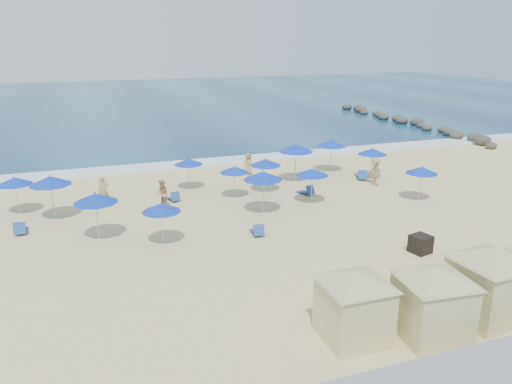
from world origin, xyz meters
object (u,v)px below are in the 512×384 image
cabana_2 (490,274)px  umbrella_10 (372,151)px  rock_jetty (407,122)px  umbrella_7 (266,162)px  cabana_0 (355,296)px  umbrella_11 (422,170)px  umbrella_6 (263,176)px  beachgoer_3 (248,164)px  cabana_1 (434,292)px  beachgoer_1 (163,194)px  umbrella_0 (15,181)px  umbrella_9 (296,148)px  umbrella_2 (50,180)px  umbrella_1 (95,198)px  umbrella_8 (312,172)px  umbrella_4 (188,162)px  beachgoer_2 (375,172)px  umbrella_3 (161,208)px  umbrella_12 (331,143)px  umbrella_5 (234,170)px  trash_bin (421,244)px  beachgoer_0 (104,191)px

cabana_2 → umbrella_10: cabana_2 is taller
rock_jetty → umbrella_7: (-23.69, -18.04, 1.58)m
cabana_0 → umbrella_11: (11.10, 11.21, 0.33)m
umbrella_6 → beachgoer_3: (1.87, 7.92, -1.38)m
rock_jetty → umbrella_11: (-15.60, -22.71, 1.52)m
cabana_1 → umbrella_7: cabana_1 is taller
rock_jetty → beachgoer_1: size_ratio=16.16×
umbrella_0 → umbrella_9: size_ratio=0.81×
cabana_0 → umbrella_2: (-9.43, 15.17, 0.63)m
umbrella_7 → umbrella_1: bearing=-156.9°
beachgoer_3 → umbrella_8: bearing=-91.0°
umbrella_4 → umbrella_7: bearing=-27.2°
umbrella_11 → beachgoer_2: 3.84m
cabana_2 → umbrella_6: (-3.54, 12.74, 0.47)m
umbrella_3 → umbrella_11: bearing=5.1°
cabana_0 → umbrella_9: 18.38m
umbrella_12 → beachgoer_3: size_ratio=1.55×
umbrella_0 → umbrella_2: bearing=-40.8°
umbrella_5 → umbrella_11: size_ratio=0.94×
trash_bin → beachgoer_1: bearing=121.9°
umbrella_6 → trash_bin: bearing=-56.5°
umbrella_5 → beachgoer_0: bearing=172.2°
umbrella_2 → cabana_2: bearing=-47.3°
cabana_1 → umbrella_9: cabana_1 is taller
beachgoer_1 → beachgoer_2: bearing=62.1°
umbrella_11 → beachgoer_2: size_ratio=1.17×
trash_bin → cabana_2: cabana_2 is taller
umbrella_0 → umbrella_5: (12.15, -1.33, -0.12)m
beachgoer_0 → umbrella_5: bearing=-24.2°
rock_jetty → beachgoer_3: 27.10m
umbrella_3 → umbrella_7: 9.64m
umbrella_0 → umbrella_8: 16.56m
umbrella_3 → umbrella_5: 7.76m
umbrella_6 → umbrella_12: umbrella_6 is taller
umbrella_5 → beachgoer_1: (-4.43, -0.45, -0.94)m
umbrella_10 → umbrella_11: size_ratio=1.04×
trash_bin → cabana_2: (-1.36, -5.35, 1.28)m
umbrella_4 → umbrella_5: 3.47m
umbrella_1 → beachgoer_0: 5.22m
umbrella_11 → umbrella_12: size_ratio=0.89×
umbrella_10 → umbrella_11: umbrella_10 is taller
umbrella_2 → umbrella_0: bearing=139.2°
umbrella_1 → umbrella_11: umbrella_1 is taller
beachgoer_0 → umbrella_10: bearing=-17.3°
umbrella_10 → beachgoer_0: bearing=179.1°
cabana_2 → beachgoer_1: (-8.60, 15.48, -0.86)m
umbrella_9 → umbrella_10: umbrella_9 is taller
umbrella_2 → umbrella_3: umbrella_2 is taller
umbrella_5 → umbrella_12: (8.38, 3.47, 0.34)m
umbrella_0 → beachgoer_0: (4.58, -0.29, -1.00)m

